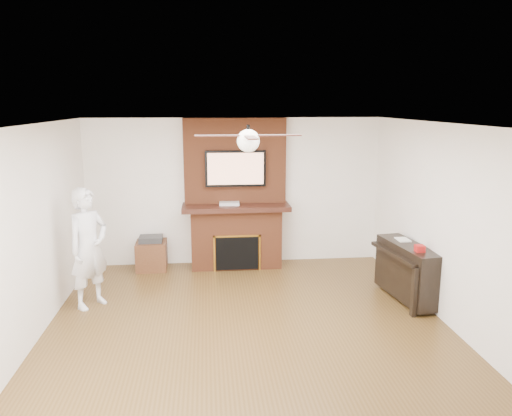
{
  "coord_description": "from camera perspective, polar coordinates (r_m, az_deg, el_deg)",
  "views": [
    {
      "loc": [
        -0.48,
        -5.66,
        2.74
      ],
      "look_at": [
        0.18,
        0.9,
        1.35
      ],
      "focal_mm": 35.0,
      "sensor_mm": 36.0,
      "label": 1
    }
  ],
  "objects": [
    {
      "name": "room_shell",
      "position": [
        5.87,
        -0.85,
        -2.78
      ],
      "size": [
        5.36,
        5.86,
        2.86
      ],
      "color": "#4C3316",
      "rests_on": "ground"
    },
    {
      "name": "candle_cream",
      "position": [
        8.47,
        -1.31,
        -6.58
      ],
      "size": [
        0.08,
        0.08,
        0.1
      ],
      "primitive_type": "cylinder",
      "color": "#F4E3C2",
      "rests_on": "ground"
    },
    {
      "name": "piano",
      "position": [
        7.37,
        16.9,
        -6.85
      ],
      "size": [
        0.62,
        1.28,
        0.9
      ],
      "rotation": [
        0.0,
        0.0,
        0.14
      ],
      "color": "black",
      "rests_on": "ground"
    },
    {
      "name": "person",
      "position": [
        7.1,
        -18.57,
        -4.37
      ],
      "size": [
        0.7,
        0.72,
        1.65
      ],
      "primitive_type": "imported",
      "rotation": [
        0.0,
        0.0,
        0.88
      ],
      "color": "white",
      "rests_on": "ground"
    },
    {
      "name": "candle_green",
      "position": [
        8.48,
        -2.28,
        -6.57
      ],
      "size": [
        0.06,
        0.06,
        0.1
      ],
      "primitive_type": "cylinder",
      "color": "#537C31",
      "rests_on": "ground"
    },
    {
      "name": "cable_box",
      "position": [
        8.28,
        -3.06,
        0.51
      ],
      "size": [
        0.34,
        0.21,
        0.05
      ],
      "primitive_type": "cube",
      "rotation": [
        0.0,
        0.0,
        -0.06
      ],
      "color": "silver",
      "rests_on": "fireplace"
    },
    {
      "name": "ceiling_fan",
      "position": [
        5.69,
        -0.89,
        7.8
      ],
      "size": [
        1.21,
        1.21,
        0.31
      ],
      "color": "black",
      "rests_on": "room_shell"
    },
    {
      "name": "side_table",
      "position": [
        8.56,
        -11.85,
        -5.16
      ],
      "size": [
        0.5,
        0.5,
        0.57
      ],
      "rotation": [
        0.0,
        0.0,
        0.01
      ],
      "color": "#4E2916",
      "rests_on": "ground"
    },
    {
      "name": "fireplace",
      "position": [
        8.4,
        -2.34,
        -0.07
      ],
      "size": [
        1.78,
        0.64,
        2.5
      ],
      "color": "brown",
      "rests_on": "ground"
    },
    {
      "name": "tv",
      "position": [
        8.24,
        -2.36,
        4.53
      ],
      "size": [
        1.0,
        0.08,
        0.6
      ],
      "color": "black",
      "rests_on": "fireplace"
    },
    {
      "name": "candle_blue",
      "position": [
        8.51,
        -0.86,
        -6.54
      ],
      "size": [
        0.06,
        0.06,
        0.09
      ],
      "primitive_type": "cylinder",
      "color": "#333D99",
      "rests_on": "ground"
    }
  ]
}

